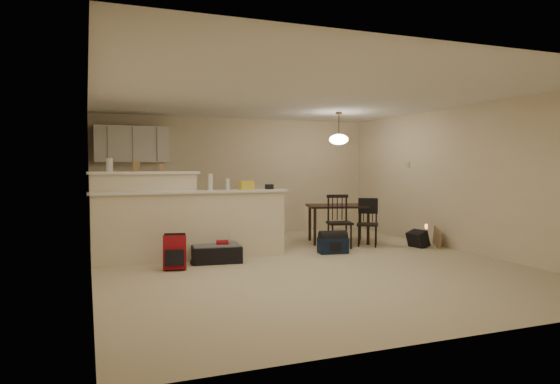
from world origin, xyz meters
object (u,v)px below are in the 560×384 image
pendant_lamp (339,139)px  red_backpack (175,253)px  suitcase (216,254)px  black_daypack (418,239)px  dining_chair_far (368,223)px  dining_chair_near (340,221)px  dining_table (338,209)px  navy_duffel (333,245)px

pendant_lamp → red_backpack: (-3.34, -1.37, -1.75)m
suitcase → black_daypack: 3.75m
dining_chair_far → black_daypack: 0.95m
dining_chair_near → dining_chair_far: bearing=10.4°
pendant_lamp → dining_table: bearing=-135.0°
pendant_lamp → red_backpack: bearing=-157.7°
pendant_lamp → dining_chair_near: bearing=-115.6°
navy_duffel → black_daypack: 1.73m
dining_chair_far → suitcase: size_ratio=1.16×
pendant_lamp → dining_chair_near: (-0.26, -0.55, -1.51)m
dining_table → dining_chair_near: 0.63m
dining_chair_near → suitcase: dining_chair_near is taller
pendant_lamp → suitcase: 3.42m
suitcase → dining_chair_far: bearing=15.9°
pendant_lamp → black_daypack: bearing=-42.8°
black_daypack → navy_duffel: bearing=80.2°
suitcase → pendant_lamp: bearing=28.3°
red_backpack → black_daypack: (4.44, 0.36, -0.10)m
black_daypack → dining_chair_near: bearing=61.3°
dining_chair_far → suitcase: (-2.96, -0.48, -0.30)m
dining_table → dining_chair_near: (-0.26, -0.55, -0.16)m
pendant_lamp → black_daypack: size_ratio=1.88×
red_backpack → black_daypack: size_ratio=1.47×
pendant_lamp → suitcase: pendant_lamp is taller
pendant_lamp → dining_chair_far: bearing=-62.3°
suitcase → navy_duffel: 2.03m
dining_chair_near → dining_chair_far: (0.56, -0.03, -0.05)m
dining_table → navy_duffel: 1.30m
dining_table → suitcase: bearing=-142.4°
red_backpack → pendant_lamp: bearing=33.7°
red_backpack → navy_duffel: size_ratio=1.00×
dining_chair_near → suitcase: (-2.40, -0.51, -0.35)m
dining_chair_near → dining_table: bearing=77.7°
dining_table → suitcase: dining_table is taller
suitcase → red_backpack: red_backpack is taller
dining_chair_near → black_daypack: size_ratio=2.89×
navy_duffel → suitcase: bearing=-170.6°
red_backpack → navy_duffel: red_backpack is taller
dining_chair_near → suitcase: 2.48m
navy_duffel → dining_chair_near: bearing=59.4°
dining_chair_near → navy_duffel: bearing=-115.4°
dining_table → red_backpack: dining_table is taller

